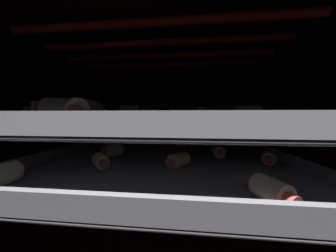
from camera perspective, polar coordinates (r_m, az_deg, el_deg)
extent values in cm
cube|color=black|center=(39.74, -1.51, -29.45)|extent=(61.37, 48.41, 1.20)
cube|color=black|center=(56.72, 1.31, 1.59)|extent=(61.37, 1.20, 37.87)
cube|color=black|center=(47.46, -40.57, 0.17)|extent=(1.20, 46.01, 37.87)
cube|color=black|center=(42.06, 43.66, -0.34)|extent=(1.20, 46.01, 37.87)
cube|color=black|center=(37.35, -1.64, 31.35)|extent=(61.37, 48.41, 1.20)
cylinder|color=maroon|center=(27.60, -4.55, 34.49)|extent=(47.17, 1.26, 1.26)
cylinder|color=maroon|center=(33.14, -2.39, 29.00)|extent=(47.17, 1.26, 1.26)
cylinder|color=maroon|center=(38.92, -1.01, 25.09)|extent=(47.17, 1.26, 1.26)
cylinder|color=maroon|center=(44.85, -0.04, 22.19)|extent=(47.17, 1.26, 1.26)
cylinder|color=slate|center=(46.93, -38.09, -9.78)|extent=(0.66, 45.09, 0.66)
cylinder|color=slate|center=(41.91, 40.55, -11.46)|extent=(0.66, 45.09, 0.66)
cylinder|color=slate|center=(17.32, -11.00, -33.30)|extent=(55.47, 0.66, 0.66)
cylinder|color=slate|center=(21.92, -6.44, -24.59)|extent=(55.47, 0.66, 0.66)
cylinder|color=slate|center=(26.92, -3.84, -18.93)|extent=(55.47, 0.66, 0.66)
cylinder|color=slate|center=(32.13, -2.18, -15.05)|extent=(55.47, 0.66, 0.66)
cylinder|color=slate|center=(37.46, -1.02, -12.26)|extent=(55.47, 0.66, 0.66)
cylinder|color=slate|center=(42.87, -0.17, -10.17)|extent=(55.47, 0.66, 0.66)
cylinder|color=slate|center=(48.33, 0.49, -8.54)|extent=(55.47, 0.66, 0.66)
cylinder|color=slate|center=(53.83, 1.00, -7.24)|extent=(55.47, 0.66, 0.66)
cube|color=gray|center=(34.57, -1.55, -12.40)|extent=(49.50, 40.18, 0.79)
cube|color=gray|center=(16.17, -11.07, -27.30)|extent=(49.50, 0.80, 1.95)
cube|color=gray|center=(53.43, 1.00, -5.04)|extent=(49.50, 0.80, 1.95)
cube|color=gray|center=(44.26, -35.00, -7.66)|extent=(0.80, 40.18, 1.95)
cube|color=gray|center=(39.60, 36.63, -9.03)|extent=(0.80, 40.18, 1.95)
cylinder|color=beige|center=(45.34, 5.05, -5.94)|extent=(3.94, 4.06, 3.12)
cylinder|color=#C64C42|center=(46.21, 2.90, -5.74)|extent=(1.55, 1.82, 1.55)
cylinder|color=#C64C42|center=(44.54, 7.28, -6.13)|extent=(1.55, 1.82, 1.55)
cylinder|color=beige|center=(48.82, 9.98, -5.47)|extent=(4.34, 3.98, 2.78)
cylinder|color=#C64C42|center=(49.88, 12.13, -5.30)|extent=(1.35, 1.75, 1.57)
cylinder|color=#C64C42|center=(47.83, 7.73, -5.64)|extent=(1.35, 1.75, 1.57)
cylinder|color=beige|center=(36.41, 33.76, -9.62)|extent=(4.08, 4.65, 2.42)
cylinder|color=#C64C42|center=(38.77, 33.85, -8.83)|extent=(1.55, 1.38, 1.30)
cylinder|color=#C64C42|center=(34.07, 33.66, -10.53)|extent=(1.55, 1.38, 1.30)
cylinder|color=beige|center=(30.48, -23.99, -11.86)|extent=(4.06, 4.14, 2.43)
cylinder|color=#C64C42|center=(28.34, -22.98, -13.04)|extent=(1.81, 1.79, 1.37)
cylinder|color=#C64C42|center=(32.64, -24.87, -10.84)|extent=(1.81, 1.79, 1.37)
cylinder|color=beige|center=(51.95, 22.06, -4.98)|extent=(4.34, 4.70, 3.06)
cylinder|color=#C64C42|center=(54.37, 22.40, -4.60)|extent=(1.82, 1.65, 1.49)
cylinder|color=#C64C42|center=(49.55, 21.68, -5.39)|extent=(1.82, 1.65, 1.49)
cylinder|color=beige|center=(20.78, 34.26, -19.43)|extent=(3.67, 4.08, 2.67)
cylinder|color=#C64C42|center=(19.58, 39.38, -21.13)|extent=(1.71, 1.40, 1.47)
cylinder|color=#C64C42|center=(22.13, 29.82, -17.81)|extent=(1.71, 1.40, 1.47)
cylinder|color=beige|center=(37.27, -20.12, -8.55)|extent=(4.67, 4.77, 2.86)
cylinder|color=#C64C42|center=(38.23, -16.85, -8.16)|extent=(1.66, 1.60, 1.44)
cylinder|color=#C64C42|center=(36.43, -23.56, -8.92)|extent=(1.66, 1.60, 1.44)
cylinder|color=beige|center=(36.69, 18.33, -8.94)|extent=(2.62, 3.33, 2.56)
cylinder|color=#C64C42|center=(34.84, 19.00, -9.64)|extent=(1.21, 0.63, 1.20)
cylinder|color=#C64C42|center=(38.55, 17.74, -8.30)|extent=(1.21, 0.63, 1.20)
cylinder|color=beige|center=(30.96, -47.35, -12.08)|extent=(3.04, 2.94, 2.93)
cylinder|color=#C64C42|center=(32.06, -44.44, -11.42)|extent=(1.40, 1.13, 1.35)
cylinder|color=beige|center=(28.23, 4.02, -12.66)|extent=(4.28, 4.30, 2.55)
cylinder|color=#C64C42|center=(29.81, 7.21, -11.78)|extent=(1.58, 1.58, 1.20)
cylinder|color=#C64C42|center=(26.75, 0.44, -13.60)|extent=(1.58, 1.58, 1.20)
cylinder|color=slate|center=(45.80, -38.53, 0.34)|extent=(0.60, 45.09, 0.60)
cylinder|color=slate|center=(40.64, 41.07, -0.13)|extent=(0.60, 45.09, 0.60)
cylinder|color=slate|center=(13.98, -11.45, -5.22)|extent=(55.47, 0.60, 0.60)
cylinder|color=slate|center=(19.39, -6.63, -2.61)|extent=(55.47, 0.60, 0.60)
cylinder|color=slate|center=(24.90, -3.93, -1.14)|extent=(55.47, 0.60, 0.60)
cylinder|color=slate|center=(30.46, -2.22, -0.20)|extent=(55.47, 0.60, 0.60)
cylinder|color=slate|center=(36.04, -1.04, 0.45)|extent=(55.47, 0.60, 0.60)
cylinder|color=slate|center=(41.63, -0.17, 0.93)|extent=(55.47, 0.60, 0.60)
cylinder|color=slate|center=(47.24, 0.49, 1.29)|extent=(55.47, 0.60, 0.60)
cylinder|color=slate|center=(52.85, 1.01, 1.57)|extent=(55.47, 0.60, 0.60)
cube|color=silver|center=(33.20, -1.58, 1.55)|extent=(49.50, 40.18, 1.02)
cube|color=silver|center=(13.83, -11.52, 2.93)|extent=(49.50, 0.80, 1.32)
cube|color=silver|center=(52.77, 1.01, 3.72)|extent=(49.50, 0.80, 1.32)
cube|color=silver|center=(43.46, -35.43, 2.94)|extent=(0.80, 40.18, 1.32)
cube|color=silver|center=(38.70, 37.13, 2.83)|extent=(0.80, 40.18, 1.32)
cylinder|color=beige|center=(33.68, -38.86, 4.43)|extent=(4.67, 4.66, 3.35)
cylinder|color=#C64C42|center=(33.33, -35.03, 4.60)|extent=(1.79, 1.90, 1.53)
cylinder|color=#C64C42|center=(34.17, -42.60, 4.24)|extent=(1.79, 1.90, 1.53)
cylinder|color=beige|center=(36.11, 3.63, 4.50)|extent=(3.98, 2.94, 2.46)
cylinder|color=#C64C42|center=(35.95, 0.10, 4.51)|extent=(0.94, 1.51, 1.42)
cylinder|color=#C64C42|center=(36.42, 7.11, 4.47)|extent=(0.94, 1.51, 1.42)
cylinder|color=beige|center=(38.63, -7.46, 4.76)|extent=(3.10, 3.13, 2.88)
cylinder|color=#C64C42|center=(38.06, -4.63, 4.79)|extent=(1.25, 1.72, 1.63)
cylinder|color=#C64C42|center=(39.29, -10.21, 4.71)|extent=(1.25, 1.72, 1.63)
cylinder|color=beige|center=(28.39, 11.60, 4.55)|extent=(3.33, 4.15, 2.43)
cylinder|color=#C64C42|center=(26.36, 13.42, 4.57)|extent=(1.58, 1.15, 1.42)
cylinder|color=#C64C42|center=(30.45, 10.03, 4.52)|extent=(1.58, 1.15, 1.42)
cylinder|color=beige|center=(27.42, 27.31, 4.34)|extent=(4.24, 2.91, 2.56)
cylinder|color=#C64C42|center=(28.68, 31.91, 4.15)|extent=(1.24, 1.37, 1.27)
cylinder|color=#C64C42|center=(26.35, 22.30, 4.52)|extent=(1.24, 1.37, 1.27)
cylinder|color=beige|center=(24.40, -34.63, 4.91)|extent=(4.75, 4.04, 3.17)
cylinder|color=#C64C42|center=(23.38, -29.05, 5.18)|extent=(1.34, 2.01, 1.84)
cylinder|color=#C64C42|center=(25.62, -39.71, 4.61)|extent=(1.34, 2.01, 1.84)
cylinder|color=beige|center=(27.27, -14.25, 4.85)|extent=(3.84, 3.62, 2.73)
cylinder|color=#C64C42|center=(27.33, -18.36, 4.77)|extent=(1.28, 1.69, 1.51)
cylinder|color=#C64C42|center=(27.35, -10.14, 4.91)|extent=(1.28, 1.69, 1.51)
cylinder|color=beige|center=(38.60, 16.56, 4.45)|extent=(3.70, 3.78, 2.64)
cylinder|color=#C64C42|center=(36.79, 15.65, 4.49)|extent=(1.55, 1.43, 1.25)
cylinder|color=#C64C42|center=(40.42, 17.39, 4.40)|extent=(1.55, 1.43, 1.25)
cylinder|color=beige|center=(53.55, -19.30, 4.11)|extent=(3.96, 4.35, 2.45)
cylinder|color=#C64C42|center=(55.81, -19.57, 4.09)|extent=(1.65, 1.52, 1.36)
cylinder|color=#C64C42|center=(51.29, -19.01, 4.13)|extent=(1.65, 1.52, 1.36)
cylinder|color=beige|center=(45.39, -4.07, 4.52)|extent=(4.69, 4.24, 2.67)
cylinder|color=#C64C42|center=(44.58, -7.07, 4.51)|extent=(1.55, 1.59, 1.20)
cylinder|color=#C64C42|center=(46.32, -1.18, 4.52)|extent=(1.55, 1.59, 1.20)
cylinder|color=beige|center=(21.20, -28.16, 4.95)|extent=(3.27, 4.44, 2.86)
cylinder|color=#C64C42|center=(19.10, -31.51, 5.00)|extent=(1.45, 0.79, 1.39)
cylinder|color=#C64C42|center=(23.37, -25.43, 4.90)|extent=(1.45, 0.79, 1.39)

